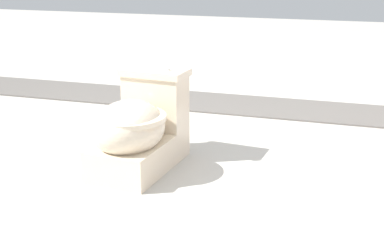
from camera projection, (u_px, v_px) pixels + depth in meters
name	position (u px, v px, depth m)	size (l,w,h in m)	color
ground_plane	(161.00, 157.00, 3.07)	(14.00, 14.00, 0.00)	#B7B2A8
gravel_strip	(278.00, 108.00, 4.02)	(0.56, 8.00, 0.01)	#605B56
toilet	(138.00, 130.00, 2.84)	(0.66, 0.44, 0.52)	beige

